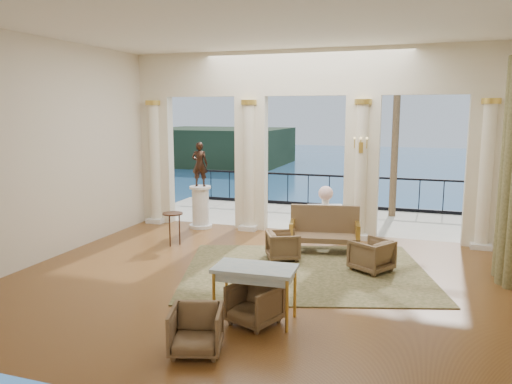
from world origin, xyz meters
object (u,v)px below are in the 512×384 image
(game_table, at_px, (255,272))
(pedestal, at_px, (201,208))
(console_table, at_px, (325,211))
(side_table, at_px, (173,217))
(armchair_b, at_px, (254,302))
(statue, at_px, (200,164))
(armchair_d, at_px, (283,244))
(settee, at_px, (324,229))
(armchair_c, at_px, (371,254))
(armchair_a, at_px, (196,328))

(game_table, bearing_deg, pedestal, 119.95)
(game_table, xyz_separation_m, console_table, (0.06, 5.16, -0.07))
(console_table, xyz_separation_m, side_table, (-3.16, -1.83, -0.01))
(armchair_b, xyz_separation_m, statue, (-3.26, 5.25, 1.35))
(armchair_b, relative_size, game_table, 0.54)
(armchair_b, relative_size, armchair_d, 1.01)
(settee, bearing_deg, armchair_b, -103.52)
(armchair_b, xyz_separation_m, console_table, (0.03, 5.30, 0.33))
(armchair_c, relative_size, side_table, 0.92)
(console_table, bearing_deg, settee, -99.39)
(armchair_b, xyz_separation_m, armchair_c, (1.36, 2.98, 0.02))
(armchair_b, bearing_deg, pedestal, 143.44)
(game_table, xyz_separation_m, side_table, (-3.10, 3.33, -0.09))
(armchair_c, bearing_deg, armchair_a, 8.84)
(armchair_b, relative_size, pedestal, 0.59)
(side_table, bearing_deg, armchair_c, -6.16)
(statue, relative_size, side_table, 1.53)
(armchair_d, relative_size, console_table, 0.73)
(pedestal, relative_size, statue, 0.96)
(armchair_d, xyz_separation_m, side_table, (-2.69, 0.29, 0.32))
(armchair_b, relative_size, settee, 0.41)
(side_table, bearing_deg, armchair_a, -59.01)
(armchair_b, relative_size, armchair_c, 0.95)
(armchair_a, relative_size, statue, 0.57)
(settee, bearing_deg, side_table, 179.63)
(settee, distance_m, console_table, 1.29)
(settee, bearing_deg, console_table, 90.04)
(pedestal, bearing_deg, game_table, -57.69)
(statue, bearing_deg, armchair_d, 135.86)
(armchair_d, distance_m, settee, 1.12)
(console_table, bearing_deg, armchair_a, -113.44)
(armchair_d, bearing_deg, statue, 27.37)
(armchair_a, xyz_separation_m, game_table, (0.39, 1.19, 0.40))
(armchair_c, relative_size, console_table, 0.77)
(armchair_c, relative_size, armchair_d, 1.06)
(armchair_c, distance_m, console_table, 2.69)
(armchair_a, height_order, statue, statue)
(console_table, bearing_deg, pedestal, 161.45)
(side_table, bearing_deg, game_table, -47.03)
(armchair_b, xyz_separation_m, settee, (0.25, 4.04, 0.17))
(armchair_c, height_order, pedestal, pedestal)
(statue, bearing_deg, settee, 153.23)
(pedestal, height_order, side_table, pedestal)
(settee, height_order, side_table, settee)
(game_table, distance_m, statue, 6.12)
(armchair_b, bearing_deg, armchair_d, 119.56)
(armchair_b, height_order, armchair_c, armchair_c)
(armchair_a, xyz_separation_m, statue, (-2.84, 6.30, 1.34))
(armchair_b, distance_m, pedestal, 6.18)
(game_table, xyz_separation_m, statue, (-3.23, 5.11, 0.95))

